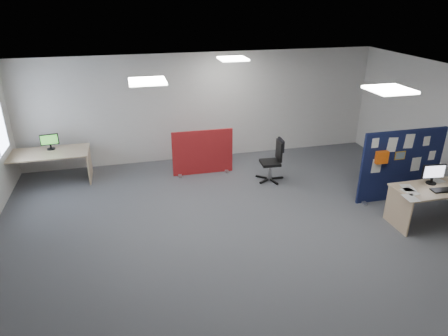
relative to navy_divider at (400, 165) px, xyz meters
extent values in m
plane|color=#515358|center=(-3.46, -0.22, -0.76)|extent=(9.00, 9.00, 0.00)
cube|color=white|center=(-3.46, -0.22, 1.94)|extent=(9.00, 7.00, 0.02)
cube|color=silver|center=(-3.46, 3.28, 0.59)|extent=(9.00, 0.02, 2.70)
cube|color=silver|center=(-3.46, -3.72, 0.59)|extent=(9.00, 0.02, 2.70)
cube|color=white|center=(-1.46, -1.22, 1.91)|extent=(0.60, 0.60, 0.04)
cube|color=white|center=(-4.96, 0.28, 1.91)|extent=(0.60, 0.60, 0.04)
cube|color=white|center=(-2.96, 2.28, 1.91)|extent=(0.60, 0.60, 0.04)
cube|color=#0E0E35|center=(0.02, 0.00, -0.01)|extent=(1.84, 0.06, 1.52)
cube|color=#A0A1A6|center=(-0.75, 0.00, -0.74)|extent=(0.08, 0.30, 0.04)
cube|color=#A0A1A6|center=(0.79, 0.00, -0.74)|extent=(0.08, 0.30, 0.04)
cube|color=white|center=(-0.70, -0.03, 0.56)|extent=(0.15, 0.01, 0.20)
cube|color=white|center=(-0.31, -0.03, 0.49)|extent=(0.21, 0.01, 0.30)
cube|color=white|center=(0.07, -0.03, 0.53)|extent=(0.21, 0.01, 0.30)
cube|color=white|center=(0.49, -0.03, 0.49)|extent=(0.15, 0.01, 0.20)
cube|color=white|center=(-0.58, -0.03, 0.06)|extent=(0.21, 0.01, 0.30)
cube|color=white|center=(0.34, -0.03, 0.00)|extent=(0.21, 0.01, 0.30)
cube|color=white|center=(0.69, -0.03, 0.16)|extent=(0.15, 0.01, 0.20)
cube|color=gold|center=(-0.08, -0.03, 0.24)|extent=(0.24, 0.01, 0.18)
cube|color=#FF6010|center=(-0.53, -0.08, 0.26)|extent=(0.25, 0.10, 0.25)
cube|color=tan|center=(0.12, -1.00, -0.05)|extent=(1.69, 0.75, 0.03)
cube|color=tan|center=(-0.69, -1.00, -0.41)|extent=(0.03, 0.69, 0.70)
cube|color=tan|center=(0.12, -0.65, -0.21)|extent=(1.52, 0.02, 0.30)
cylinder|color=black|center=(0.06, -0.82, -0.02)|extent=(0.18, 0.18, 0.02)
cube|color=black|center=(0.06, -0.82, 0.03)|extent=(0.04, 0.03, 0.09)
cube|color=black|center=(0.06, -0.82, 0.21)|extent=(0.44, 0.08, 0.27)
cube|color=silver|center=(0.06, -0.84, 0.21)|extent=(0.40, 0.05, 0.23)
cube|color=black|center=(0.08, -1.13, -0.02)|extent=(0.46, 0.22, 0.02)
cube|color=maroon|center=(-3.69, 2.24, -0.22)|extent=(1.44, 0.07, 1.08)
cube|color=#A0A1A6|center=(-4.26, 2.24, -0.74)|extent=(0.08, 0.30, 0.04)
cube|color=#A0A1A6|center=(-3.12, 2.24, -0.74)|extent=(0.08, 0.30, 0.04)
cube|color=tan|center=(-7.14, 2.60, -0.05)|extent=(1.73, 0.87, 0.03)
cube|color=tan|center=(-7.98, 2.60, -0.41)|extent=(0.03, 0.80, 0.70)
cube|color=tan|center=(-6.30, 2.60, -0.41)|extent=(0.03, 0.80, 0.70)
cube|color=tan|center=(-7.14, 3.00, -0.21)|extent=(1.56, 0.02, 0.30)
cylinder|color=black|center=(-7.10, 2.79, -0.02)|extent=(0.18, 0.18, 0.02)
cube|color=black|center=(-7.10, 2.79, 0.03)|extent=(0.04, 0.03, 0.09)
cube|color=black|center=(-7.10, 2.79, 0.20)|extent=(0.40, 0.08, 0.25)
cube|color=#3B8F2F|center=(-7.10, 2.77, 0.20)|extent=(0.35, 0.04, 0.21)
cube|color=black|center=(-2.07, 1.48, -0.73)|extent=(0.27, 0.06, 0.04)
cube|color=black|center=(-2.20, 1.68, -0.73)|extent=(0.14, 0.27, 0.04)
cube|color=black|center=(-2.42, 1.62, -0.73)|extent=(0.24, 0.21, 0.04)
cube|color=black|center=(-2.44, 1.39, -0.73)|extent=(0.25, 0.18, 0.04)
cube|color=black|center=(-2.22, 1.30, -0.73)|extent=(0.11, 0.27, 0.04)
cylinder|color=#A0A1A6|center=(-2.27, 1.49, -0.54)|extent=(0.05, 0.05, 0.38)
cube|color=black|center=(-2.27, 1.49, -0.33)|extent=(0.44, 0.44, 0.06)
cube|color=black|center=(-2.07, 1.48, -0.04)|extent=(0.07, 0.38, 0.45)
cube|color=black|center=(-2.04, 1.48, 0.09)|extent=(0.08, 0.35, 0.27)
cube|color=white|center=(-0.54, -1.02, -0.03)|extent=(0.26, 0.33, 0.00)
cube|color=white|center=(-0.47, -0.88, -0.03)|extent=(0.27, 0.34, 0.00)
cube|color=white|center=(-0.68, -1.23, -0.03)|extent=(0.23, 0.32, 0.00)
cube|color=white|center=(0.28, -0.70, -0.03)|extent=(0.24, 0.32, 0.00)
camera|label=1|loc=(-5.32, -6.41, 3.25)|focal=32.00mm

